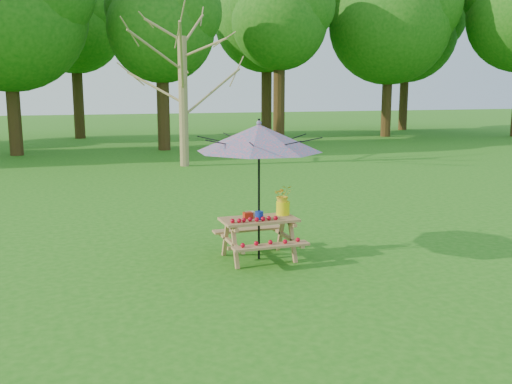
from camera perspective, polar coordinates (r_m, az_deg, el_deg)
name	(u,v)px	position (r m, az deg, el deg)	size (l,w,h in m)	color
ground	(199,350)	(6.22, -5.72, -15.46)	(120.00, 120.00, 0.00)	#236D14
picnic_table	(259,239)	(9.16, 0.29, -4.75)	(1.20, 1.32, 0.67)	#AC7E4E
patio_umbrella	(259,138)	(8.88, 0.30, 5.41)	(2.50, 2.50, 2.25)	black
produce_bins	(253,215)	(9.08, -0.26, -2.31)	(0.28, 0.42, 0.13)	#B2240E
tomatoes_row	(254,219)	(8.86, -0.23, -2.75)	(0.77, 0.13, 0.07)	red
flower_bucket	(283,199)	(9.30, 2.72, -0.71)	(0.35, 0.32, 0.49)	yellow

